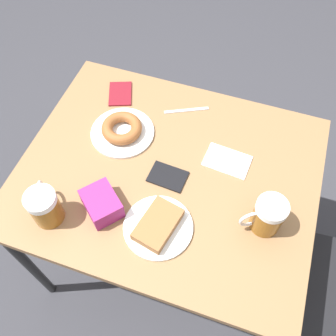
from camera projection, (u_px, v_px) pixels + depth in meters
name	position (u px, v px, depth m)	size (l,w,h in m)	color
ground_plane	(168.00, 249.00, 1.93)	(8.00, 8.00, 0.00)	#333338
table	(168.00, 181.00, 1.35)	(0.83, 1.02, 0.76)	olive
plate_with_cake	(158.00, 226.00, 1.16)	(0.22, 0.22, 0.04)	white
plate_with_donut	(122.00, 130.00, 1.36)	(0.23, 0.23, 0.05)	white
beer_mug_left	(45.00, 206.00, 1.15)	(0.13, 0.11, 0.13)	#8C5619
beer_mug_center	(267.00, 216.00, 1.13)	(0.10, 0.13, 0.13)	#8C5619
napkin_folded	(227.00, 161.00, 1.31)	(0.12, 0.16, 0.00)	white
fork	(186.00, 110.00, 1.44)	(0.09, 0.16, 0.00)	silver
passport_near_edge	(168.00, 177.00, 1.28)	(0.10, 0.13, 0.01)	black
passport_far_edge	(120.00, 94.00, 1.48)	(0.15, 0.13, 0.01)	maroon
blue_pouch	(102.00, 204.00, 1.19)	(0.16, 0.16, 0.07)	#8C2366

